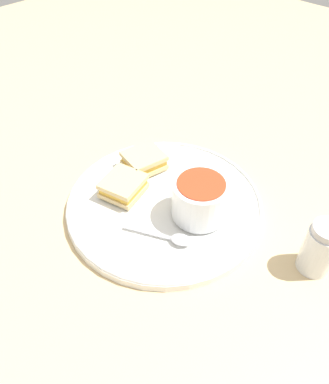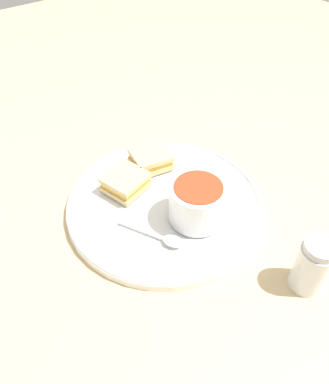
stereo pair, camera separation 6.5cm
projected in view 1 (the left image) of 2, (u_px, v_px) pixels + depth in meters
The scene contains 7 objects.
ground_plane at pixel (165, 207), 0.68m from camera, with size 2.40×2.40×0.00m, color #D1B27F.
plate at pixel (165, 203), 0.67m from camera, with size 0.35×0.35×0.02m.
soup_bowl at pixel (200, 199), 0.62m from camera, with size 0.09×0.09×0.07m.
spoon at pixel (175, 239), 0.60m from camera, with size 0.11×0.07×0.01m.
sandwich_half_near at pixel (144, 160), 0.72m from camera, with size 0.08×0.08×0.03m.
sandwich_half_far at pixel (123, 186), 0.67m from camera, with size 0.08×0.09×0.03m.
salt_shaker at pixel (320, 248), 0.56m from camera, with size 0.05×0.05×0.09m.
Camera 1 is at (0.33, -0.34, 0.49)m, focal length 35.00 mm.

